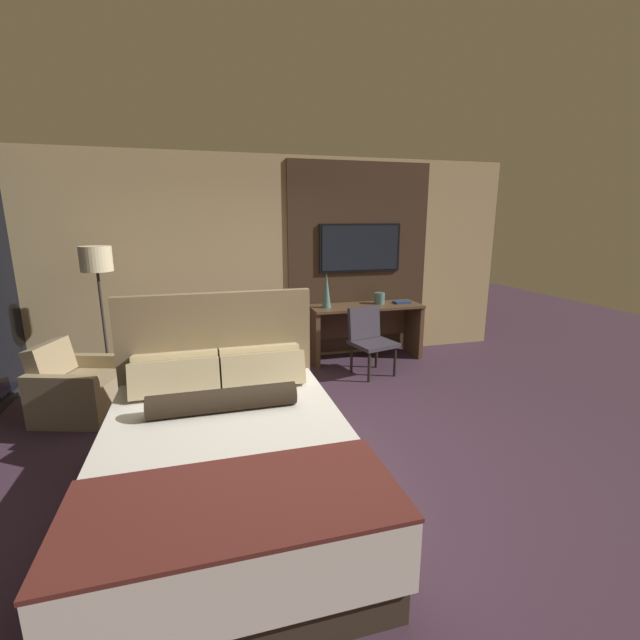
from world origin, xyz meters
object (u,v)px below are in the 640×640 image
at_px(armchair_by_window, 80,390).
at_px(floor_lamp, 97,271).
at_px(tv, 360,248).
at_px(book, 402,302).
at_px(vase_tall, 327,290).
at_px(vase_short, 379,298).
at_px(desk, 364,323).
at_px(bed, 228,457).
at_px(desk_chair, 369,335).

relative_size(armchair_by_window, floor_lamp, 0.56).
height_order(tv, book, tv).
relative_size(floor_lamp, vase_tall, 3.54).
bearing_deg(vase_short, armchair_by_window, -165.51).
bearing_deg(desk, bed, -126.74).
height_order(bed, armchair_by_window, bed).
xyz_separation_m(vase_short, book, (0.32, -0.05, -0.06)).
relative_size(tv, floor_lamp, 0.72).
bearing_deg(floor_lamp, vase_tall, 4.76).
relative_size(bed, desk_chair, 2.63).
xyz_separation_m(desk, vase_tall, (-0.58, -0.05, 0.50)).
height_order(bed, desk, bed).
distance_m(armchair_by_window, floor_lamp, 1.34).
bearing_deg(book, vase_tall, -179.63).
distance_m(desk_chair, vase_short, 0.80).
bearing_deg(bed, book, 46.29).
distance_m(tv, armchair_by_window, 3.91).
bearing_deg(tv, bed, -124.61).
xyz_separation_m(floor_lamp, vase_tall, (2.75, 0.23, -0.38)).
distance_m(bed, floor_lamp, 3.01).
height_order(desk, vase_short, vase_short).
distance_m(armchair_by_window, vase_short, 3.88).
distance_m(bed, vase_short, 3.71).
distance_m(vase_short, book, 0.33).
bearing_deg(vase_short, floor_lamp, -175.34).
relative_size(desk_chair, armchair_by_window, 0.92).
xyz_separation_m(bed, desk_chair, (1.95, 2.24, 0.14)).
bearing_deg(bed, desk_chair, 49.01).
xyz_separation_m(desk, tv, (-0.00, 0.23, 1.05)).
bearing_deg(desk, book, -4.36).
height_order(desk, tv, tv).
distance_m(armchair_by_window, book, 4.17).
bearing_deg(book, vase_short, 170.60).
bearing_deg(desk, vase_tall, -175.15).
distance_m(desk, armchair_by_window, 3.62).
bearing_deg(bed, armchair_by_window, 126.30).
xyz_separation_m(armchair_by_window, book, (4.04, 0.91, 0.54)).
xyz_separation_m(desk_chair, armchair_by_window, (-3.33, -0.37, -0.24)).
relative_size(bed, vase_short, 14.20).
distance_m(desk, desk_chair, 0.60).
xyz_separation_m(armchair_by_window, floor_lamp, (0.16, 0.67, 1.15)).
distance_m(vase_tall, vase_short, 0.83).
bearing_deg(vase_tall, tv, 25.78).
bearing_deg(vase_short, vase_tall, -175.69).
distance_m(bed, tv, 3.90).
height_order(bed, book, bed).
bearing_deg(tv, desk, -90.00).
relative_size(bed, tv, 1.87).
xyz_separation_m(tv, vase_short, (0.23, -0.22, -0.70)).
relative_size(desk, vase_tall, 3.34).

